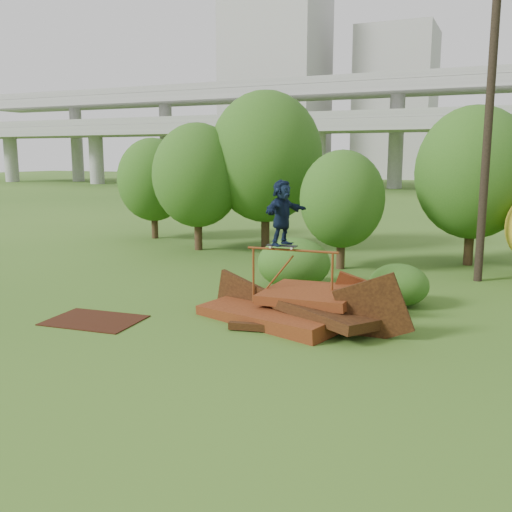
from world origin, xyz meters
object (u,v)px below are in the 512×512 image
at_px(scrap_pile, 296,309).
at_px(utility_pole, 488,124).
at_px(flat_plate, 94,320).
at_px(skater, 282,213).

relative_size(scrap_pile, utility_pole, 0.56).
xyz_separation_m(flat_plate, utility_pole, (9.00, 9.42, 5.35)).
height_order(scrap_pile, skater, skater).
bearing_deg(skater, flat_plate, 134.12).
relative_size(scrap_pile, skater, 3.40).
distance_m(skater, utility_pole, 8.80).
xyz_separation_m(scrap_pile, skater, (-0.50, 0.19, 2.51)).
relative_size(skater, utility_pole, 0.16).
bearing_deg(skater, scrap_pile, -94.77).
bearing_deg(utility_pole, flat_plate, -133.70).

